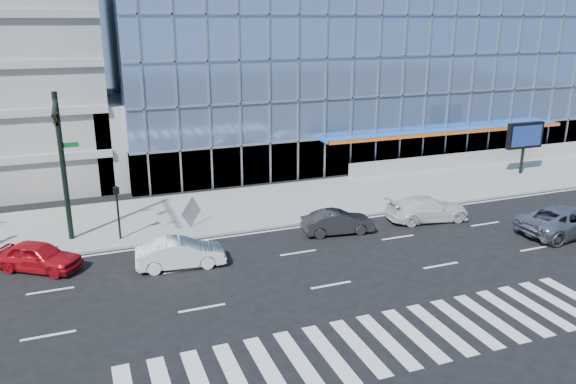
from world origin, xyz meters
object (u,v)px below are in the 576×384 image
object	(u,v)px
ped_signal_post	(117,204)
marquee_sign	(525,136)
red_sedan	(38,256)
white_suv	(428,209)
silver_suv	(567,221)
white_sedan	(180,253)
dark_sedan	(338,222)
tilted_panel	(191,212)
traffic_signal	(59,135)

from	to	relation	value
ped_signal_post	marquee_sign	xyz separation A→B (m)	(30.50, 3.05, 0.93)
red_sedan	white_suv	bearing A→B (deg)	-57.72
ped_signal_post	silver_suv	size ratio (longest dim) A/B	0.51
white_sedan	dark_sedan	world-z (taller)	white_sedan
dark_sedan	tilted_panel	size ratio (longest dim) A/B	3.12
marquee_sign	red_sedan	distance (m)	35.01
traffic_signal	dark_sedan	world-z (taller)	traffic_signal
ped_signal_post	marquee_sign	bearing A→B (deg)	5.71
traffic_signal	ped_signal_post	bearing A→B (deg)	8.52
traffic_signal	silver_suv	size ratio (longest dim) A/B	1.37
ped_signal_post	marquee_sign	world-z (taller)	marquee_sign
white_sedan	tilted_panel	bearing A→B (deg)	-11.84
white_suv	red_sedan	distance (m)	21.66
silver_suv	red_sedan	world-z (taller)	silver_suv
marquee_sign	dark_sedan	distance (m)	20.00
traffic_signal	silver_suv	distance (m)	27.72
silver_suv	tilted_panel	distance (m)	21.33
marquee_sign	white_suv	xyz separation A→B (m)	(-12.86, -6.19, -2.33)
traffic_signal	red_sedan	world-z (taller)	traffic_signal
traffic_signal	silver_suv	world-z (taller)	traffic_signal
red_sedan	tilted_panel	distance (m)	8.55
silver_suv	dark_sedan	bearing A→B (deg)	65.76
silver_suv	white_sedan	bearing A→B (deg)	78.17
traffic_signal	marquee_sign	xyz separation A→B (m)	(33.00, 3.42, -3.10)
silver_suv	tilted_panel	bearing A→B (deg)	64.20
ped_signal_post	tilted_panel	size ratio (longest dim) A/B	2.31
white_suv	marquee_sign	bearing A→B (deg)	-56.65
traffic_signal	red_sedan	size ratio (longest dim) A/B	1.91
ped_signal_post	red_sedan	xyz separation A→B (m)	(-4.00, -2.38, -1.43)
silver_suv	marquee_sign	bearing A→B (deg)	-34.62
silver_suv	white_suv	world-z (taller)	silver_suv
traffic_signal	tilted_panel	distance (m)	8.34
white_suv	tilted_panel	bearing A→B (deg)	82.64
white_suv	silver_suv	bearing A→B (deg)	-120.82
marquee_sign	white_sedan	distance (m)	29.11
ped_signal_post	white_suv	bearing A→B (deg)	-10.10
ped_signal_post	dark_sedan	distance (m)	12.15
ped_signal_post	tilted_panel	distance (m)	4.21
traffic_signal	marquee_sign	size ratio (longest dim) A/B	2.00
ped_signal_post	silver_suv	world-z (taller)	ped_signal_post
silver_suv	white_suv	distance (m)	7.66
dark_sedan	tilted_panel	xyz separation A→B (m)	(-7.60, 3.65, 0.39)
white_suv	dark_sedan	size ratio (longest dim) A/B	1.24
ped_signal_post	red_sedan	bearing A→B (deg)	-149.30
marquee_sign	tilted_panel	world-z (taller)	marquee_sign
white_sedan	dark_sedan	distance (m)	9.26
marquee_sign	white_suv	size ratio (longest dim) A/B	0.79
ped_signal_post	marquee_sign	size ratio (longest dim) A/B	0.75
silver_suv	red_sedan	xyz separation A→B (m)	(-27.64, 5.53, -0.10)
tilted_panel	dark_sedan	bearing A→B (deg)	-67.16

